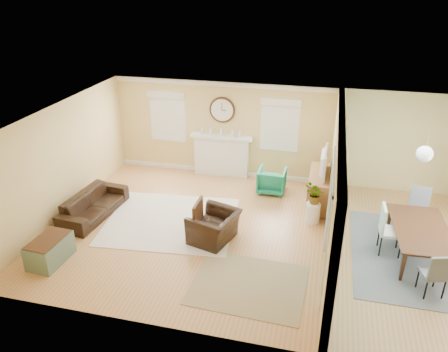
{
  "coord_description": "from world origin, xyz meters",
  "views": [
    {
      "loc": [
        1.22,
        -7.94,
        5.18
      ],
      "look_at": [
        -0.8,
        0.3,
        1.2
      ],
      "focal_mm": 35.0,
      "sensor_mm": 36.0,
      "label": 1
    }
  ],
  "objects_px": {
    "eames_chair": "(214,227)",
    "credenza": "(319,189)",
    "green_chair": "(272,180)",
    "dining_table": "(420,243)",
    "sofa": "(93,205)"
  },
  "relations": [
    {
      "from": "green_chair",
      "to": "dining_table",
      "type": "bearing_deg",
      "value": 147.45
    },
    {
      "from": "dining_table",
      "to": "eames_chair",
      "type": "bearing_deg",
      "value": 92.52
    },
    {
      "from": "dining_table",
      "to": "credenza",
      "type": "bearing_deg",
      "value": 46.32
    },
    {
      "from": "green_chair",
      "to": "dining_table",
      "type": "xyz_separation_m",
      "value": [
        3.25,
        -2.16,
        0.01
      ]
    },
    {
      "from": "green_chair",
      "to": "credenza",
      "type": "relative_size",
      "value": 0.48
    },
    {
      "from": "eames_chair",
      "to": "dining_table",
      "type": "xyz_separation_m",
      "value": [
        4.11,
        0.37,
        0.01
      ]
    },
    {
      "from": "sofa",
      "to": "dining_table",
      "type": "relative_size",
      "value": 1.02
    },
    {
      "from": "eames_chair",
      "to": "green_chair",
      "type": "height_order",
      "value": "eames_chair"
    },
    {
      "from": "credenza",
      "to": "green_chair",
      "type": "bearing_deg",
      "value": 162.87
    },
    {
      "from": "sofa",
      "to": "eames_chair",
      "type": "relative_size",
      "value": 1.94
    },
    {
      "from": "eames_chair",
      "to": "credenza",
      "type": "distance_m",
      "value": 2.98
    },
    {
      "from": "green_chair",
      "to": "dining_table",
      "type": "distance_m",
      "value": 3.9
    },
    {
      "from": "eames_chair",
      "to": "green_chair",
      "type": "xyz_separation_m",
      "value": [
        0.86,
        2.53,
        -0.0
      ]
    },
    {
      "from": "green_chair",
      "to": "dining_table",
      "type": "relative_size",
      "value": 0.37
    },
    {
      "from": "sofa",
      "to": "green_chair",
      "type": "height_order",
      "value": "green_chair"
    }
  ]
}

